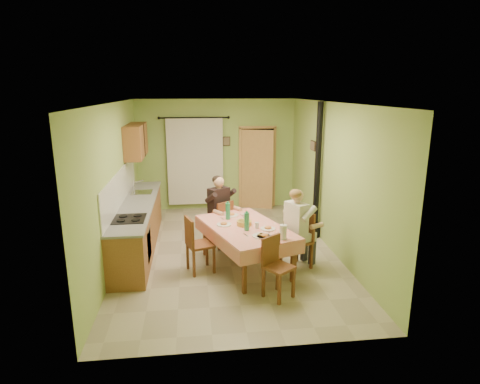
{
  "coord_description": "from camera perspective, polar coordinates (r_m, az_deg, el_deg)",
  "views": [
    {
      "loc": [
        -0.63,
        -7.15,
        3.02
      ],
      "look_at": [
        0.25,
        0.1,
        1.15
      ],
      "focal_mm": 30.0,
      "sensor_mm": 36.0,
      "label": 1
    }
  ],
  "objects": [
    {
      "name": "chair_left",
      "position": [
        6.92,
        -5.75,
        -8.94
      ],
      "size": [
        0.52,
        0.52,
        0.97
      ],
      "rotation": [
        0.0,
        0.0,
        -1.26
      ],
      "color": "brown",
      "rests_on": "ground"
    },
    {
      "name": "chair_far",
      "position": [
        7.97,
        -2.78,
        -5.71
      ],
      "size": [
        0.53,
        0.53,
        0.94
      ],
      "rotation": [
        0.0,
        0.0,
        0.6
      ],
      "color": "brown",
      "rests_on": "ground"
    },
    {
      "name": "stove_flue",
      "position": [
        8.4,
        10.83,
        0.35
      ],
      "size": [
        0.24,
        0.24,
        2.8
      ],
      "color": "black",
      "rests_on": "ground"
    },
    {
      "name": "picture_right",
      "position": [
        8.83,
        10.35,
        6.51
      ],
      "size": [
        0.03,
        0.31,
        0.21
      ],
      "primitive_type": "cube",
      "color": "brown",
      "rests_on": "room_shell"
    },
    {
      "name": "floor",
      "position": [
        7.79,
        -1.76,
        -8.46
      ],
      "size": [
        4.0,
        6.0,
        0.01
      ],
      "primitive_type": "cube",
      "color": "tan",
      "rests_on": "ground"
    },
    {
      "name": "doorway",
      "position": [
        10.39,
        2.46,
        3.43
      ],
      "size": [
        0.96,
        0.32,
        2.15
      ],
      "color": "black",
      "rests_on": "ground"
    },
    {
      "name": "curtain",
      "position": [
        10.21,
        -6.38,
        4.36
      ],
      "size": [
        1.7,
        0.07,
        2.22
      ],
      "color": "black",
      "rests_on": "ground"
    },
    {
      "name": "kitchen_run",
      "position": [
        8.04,
        -14.29,
        -4.51
      ],
      "size": [
        0.64,
        3.64,
        1.56
      ],
      "color": "brown",
      "rests_on": "ground"
    },
    {
      "name": "dining_table",
      "position": [
        7.0,
        0.79,
        -7.81
      ],
      "size": [
        1.71,
        2.18,
        0.76
      ],
      "rotation": [
        0.0,
        0.0,
        0.33
      ],
      "color": "#E8897A",
      "rests_on": "ground"
    },
    {
      "name": "tableware",
      "position": [
        6.77,
        1.3,
        -4.57
      ],
      "size": [
        1.04,
        1.47,
        0.33
      ],
      "color": "white",
      "rests_on": "dining_table"
    },
    {
      "name": "man_right",
      "position": [
        6.89,
        8.18,
        -3.9
      ],
      "size": [
        0.61,
        0.65,
        1.39
      ],
      "rotation": [
        0.0,
        0.0,
        2.03
      ],
      "color": "beige",
      "rests_on": "chair_right"
    },
    {
      "name": "chair_near",
      "position": [
        6.12,
        5.4,
        -12.21
      ],
      "size": [
        0.52,
        0.52,
        0.93
      ],
      "rotation": [
        0.0,
        0.0,
        3.77
      ],
      "color": "brown",
      "rests_on": "ground"
    },
    {
      "name": "room_shell",
      "position": [
        7.28,
        -1.87,
        4.86
      ],
      "size": [
        4.04,
        6.04,
        2.82
      ],
      "color": "#9BBB60",
      "rests_on": "ground"
    },
    {
      "name": "chair_right",
      "position": [
        7.11,
        8.1,
        -8.38
      ],
      "size": [
        0.58,
        0.58,
        0.99
      ],
      "rotation": [
        0.0,
        0.0,
        2.03
      ],
      "color": "brown",
      "rests_on": "ground"
    },
    {
      "name": "upper_cabinets",
      "position": [
        9.0,
        -14.58,
        7.07
      ],
      "size": [
        0.35,
        1.4,
        0.7
      ],
      "primitive_type": "cube",
      "color": "brown",
      "rests_on": "room_shell"
    },
    {
      "name": "man_far",
      "position": [
        7.79,
        -2.9,
        -1.6
      ],
      "size": [
        0.65,
        0.64,
        1.39
      ],
      "rotation": [
        0.0,
        0.0,
        0.6
      ],
      "color": "black",
      "rests_on": "chair_far"
    },
    {
      "name": "picture_back",
      "position": [
        10.24,
        -1.95,
        7.23
      ],
      "size": [
        0.19,
        0.03,
        0.23
      ],
      "primitive_type": "cube",
      "color": "black",
      "rests_on": "room_shell"
    }
  ]
}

